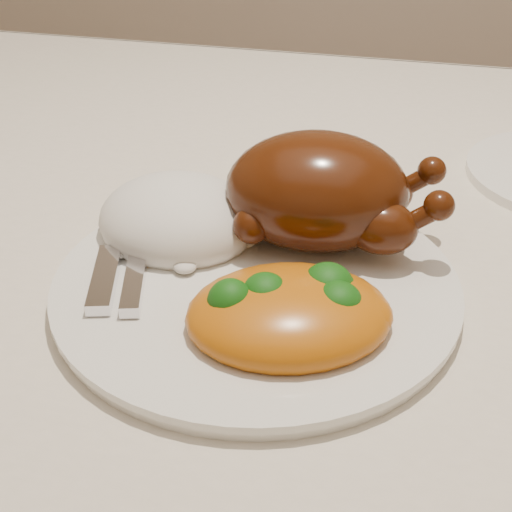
# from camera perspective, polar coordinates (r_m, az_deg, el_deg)

# --- Properties ---
(dining_table) EXTENTS (1.60, 0.90, 0.76)m
(dining_table) POSITION_cam_1_polar(r_m,az_deg,el_deg) (0.66, 6.63, -6.49)
(dining_table) COLOR brown
(dining_table) RESTS_ON floor
(tablecloth) EXTENTS (1.73, 1.03, 0.18)m
(tablecloth) POSITION_cam_1_polar(r_m,az_deg,el_deg) (0.61, 7.05, -1.17)
(tablecloth) COLOR beige
(tablecloth) RESTS_ON dining_table
(dinner_plate) EXTENTS (0.38, 0.38, 0.01)m
(dinner_plate) POSITION_cam_1_polar(r_m,az_deg,el_deg) (0.53, 0.00, -2.40)
(dinner_plate) COLOR white
(dinner_plate) RESTS_ON tablecloth
(roast_chicken) EXTENTS (0.18, 0.13, 0.09)m
(roast_chicken) POSITION_cam_1_polar(r_m,az_deg,el_deg) (0.55, 5.32, 5.17)
(roast_chicken) COLOR #471807
(roast_chicken) RESTS_ON dinner_plate
(rice_mound) EXTENTS (0.14, 0.13, 0.07)m
(rice_mound) POSITION_cam_1_polar(r_m,az_deg,el_deg) (0.58, -6.23, 2.87)
(rice_mound) COLOR white
(rice_mound) RESTS_ON dinner_plate
(mac_and_cheese) EXTENTS (0.17, 0.15, 0.05)m
(mac_and_cheese) POSITION_cam_1_polar(r_m,az_deg,el_deg) (0.47, 3.23, -4.53)
(mac_and_cheese) COLOR #B7510B
(mac_and_cheese) RESTS_ON dinner_plate
(cutlery) EXTENTS (0.07, 0.19, 0.01)m
(cutlery) POSITION_cam_1_polar(r_m,az_deg,el_deg) (0.55, -9.77, -0.24)
(cutlery) COLOR silver
(cutlery) RESTS_ON dinner_plate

